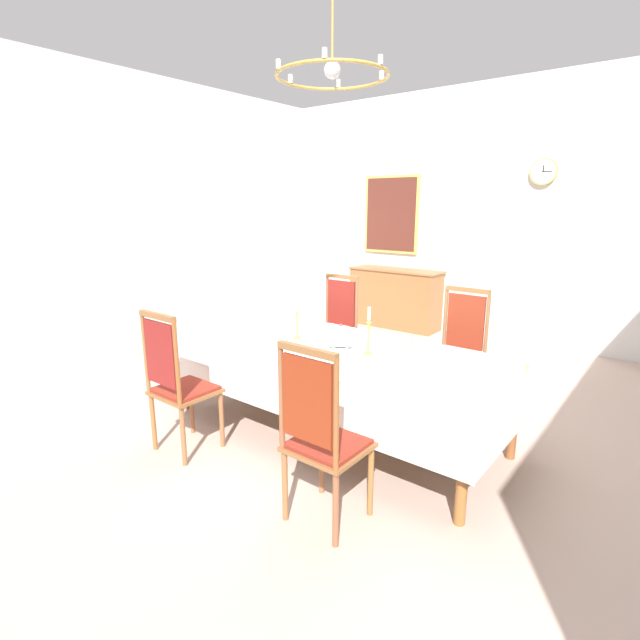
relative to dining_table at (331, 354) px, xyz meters
name	(u,v)px	position (x,y,z in m)	size (l,w,h in m)	color
ground	(350,420)	(0.00, 0.30, -0.70)	(6.86, 6.85, 0.04)	#BB9F90
back_wall	(497,215)	(0.00, 3.77, 1.05)	(6.86, 0.08, 3.46)	silver
left_wall	(125,216)	(-3.47, 0.30, 1.05)	(0.08, 6.85, 3.46)	silver
dining_table	(331,354)	(0.00, 0.00, 0.00)	(2.89, 1.18, 0.75)	brown
tablecloth	(331,358)	(0.00, 0.00, -0.03)	(2.91, 1.20, 0.40)	white
chair_south_a	(177,382)	(-0.70, -0.99, -0.10)	(0.44, 0.42, 1.13)	brown
chair_north_a	(335,328)	(-0.70, 1.00, -0.10)	(0.44, 0.42, 1.14)	brown
chair_south_b	(321,435)	(0.68, -1.00, -0.10)	(0.44, 0.42, 1.14)	#8F5A39
chair_north_b	(458,352)	(0.68, 1.00, -0.09)	(0.44, 0.42, 1.15)	brown
soup_tureen	(341,336)	(0.10, 0.00, 0.17)	(0.25, 0.25, 0.20)	white
candlestick_west	(297,323)	(-0.36, 0.00, 0.21)	(0.07, 0.07, 0.35)	gold
candlestick_east	(368,335)	(0.36, 0.00, 0.22)	(0.07, 0.07, 0.37)	gold
bowl_near_left	(511,363)	(1.31, 0.42, 0.09)	(0.17, 0.17, 0.03)	white
bowl_near_right	(395,339)	(0.35, 0.44, 0.09)	(0.17, 0.17, 0.04)	white
spoon_primary	(528,367)	(1.41, 0.45, 0.08)	(0.06, 0.17, 0.01)	gold
spoon_secondary	(410,343)	(0.47, 0.47, 0.08)	(0.05, 0.18, 0.01)	gold
sideboard	(395,298)	(-1.35, 3.45, -0.23)	(1.44, 0.48, 0.90)	brown
mounted_clock	(544,172)	(0.57, 3.69, 1.59)	(0.33, 0.06, 0.33)	#D1B251
framed_painting	(391,215)	(-1.61, 3.70, 1.03)	(0.94, 0.05, 1.19)	#D1B251
chandelier	(332,75)	(0.00, 0.00, 2.09)	(0.84, 0.82, 0.66)	gold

